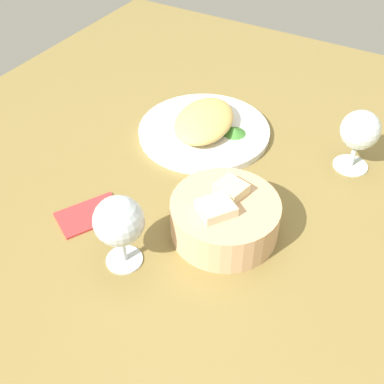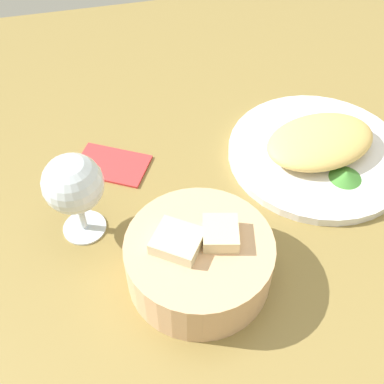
% 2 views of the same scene
% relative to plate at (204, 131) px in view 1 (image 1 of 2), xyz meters
% --- Properties ---
extents(ground_plane, '(1.40, 1.40, 0.02)m').
position_rel_plate_xyz_m(ground_plane, '(0.14, 0.14, -0.02)').
color(ground_plane, olive).
extents(plate, '(0.28, 0.28, 0.01)m').
position_rel_plate_xyz_m(plate, '(0.00, 0.00, 0.00)').
color(plate, white).
rests_on(plate, ground_plane).
extents(omelette, '(0.19, 0.15, 0.04)m').
position_rel_plate_xyz_m(omelette, '(0.00, -0.00, 0.03)').
color(omelette, '#E3BB66').
rests_on(omelette, plate).
extents(lettuce_garnish, '(0.05, 0.05, 0.01)m').
position_rel_plate_xyz_m(lettuce_garnish, '(-0.02, 0.06, 0.01)').
color(lettuce_garnish, '#3F8230').
rests_on(lettuce_garnish, plate).
extents(bread_basket, '(0.18, 0.18, 0.09)m').
position_rel_plate_xyz_m(bread_basket, '(0.23, 0.17, 0.03)').
color(bread_basket, tan).
rests_on(bread_basket, ground_plane).
extents(wine_glass_near, '(0.08, 0.08, 0.13)m').
position_rel_plate_xyz_m(wine_glass_near, '(0.37, 0.06, 0.08)').
color(wine_glass_near, silver).
rests_on(wine_glass_near, ground_plane).
extents(wine_glass_far, '(0.07, 0.07, 0.12)m').
position_rel_plate_xyz_m(wine_glass_far, '(-0.05, 0.30, 0.07)').
color(wine_glass_far, silver).
rests_on(wine_glass_far, ground_plane).
extents(folded_napkin, '(0.13, 0.11, 0.01)m').
position_rel_plate_xyz_m(folded_napkin, '(0.32, -0.06, -0.00)').
color(folded_napkin, red).
rests_on(folded_napkin, ground_plane).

